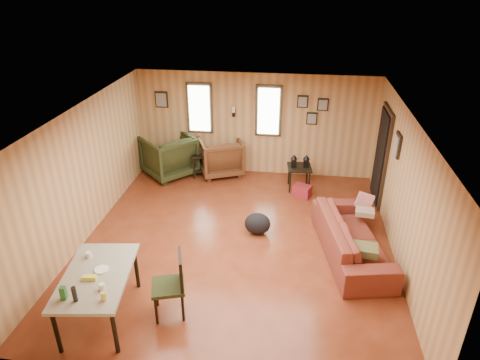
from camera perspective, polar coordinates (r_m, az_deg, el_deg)
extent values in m
cube|color=brown|center=(7.89, -0.40, -8.20)|extent=(5.50, 6.00, 0.02)
cube|color=#997C5B|center=(6.80, -0.47, 8.78)|extent=(5.50, 6.00, 0.02)
cube|color=tan|center=(10.02, 2.07, 7.41)|extent=(5.50, 0.02, 2.40)
cube|color=tan|center=(4.82, -5.81, -16.60)|extent=(5.50, 0.02, 2.40)
cube|color=tan|center=(8.10, -20.14, 0.89)|extent=(0.02, 6.00, 2.40)
cube|color=tan|center=(7.43, 21.15, -1.64)|extent=(0.02, 6.00, 2.40)
cube|color=black|center=(10.08, -5.40, 9.52)|extent=(0.60, 0.05, 1.20)
cube|color=#E0F2D1|center=(10.04, -5.45, 9.45)|extent=(0.48, 0.04, 1.06)
cube|color=black|center=(9.85, 3.83, 9.16)|extent=(0.60, 0.05, 1.20)
cube|color=#E0F2D1|center=(9.81, 3.81, 9.09)|extent=(0.48, 0.04, 1.06)
cube|color=black|center=(9.94, -0.85, 8.79)|extent=(0.07, 0.05, 0.12)
cylinder|color=silver|center=(9.85, -0.90, 9.40)|extent=(0.07, 0.07, 0.14)
cube|color=black|center=(9.23, 18.38, 2.95)|extent=(0.06, 1.00, 2.05)
cube|color=black|center=(9.22, 18.14, 2.97)|extent=(0.04, 0.82, 1.90)
cube|color=black|center=(9.76, 8.34, 10.31)|extent=(0.24, 0.04, 0.28)
cube|color=#9E998C|center=(9.73, 8.34, 10.26)|extent=(0.19, 0.02, 0.22)
cube|color=black|center=(9.79, 10.99, 9.85)|extent=(0.24, 0.04, 0.28)
cube|color=#9E998C|center=(9.76, 11.00, 9.80)|extent=(0.19, 0.02, 0.22)
cube|color=black|center=(9.87, 9.54, 8.10)|extent=(0.24, 0.04, 0.28)
cube|color=#9E998C|center=(9.85, 9.55, 8.05)|extent=(0.19, 0.02, 0.22)
cube|color=black|center=(10.27, -10.42, 10.51)|extent=(0.30, 0.04, 0.38)
cube|color=#9E998C|center=(10.24, -10.47, 10.47)|extent=(0.24, 0.02, 0.31)
cube|color=black|center=(7.98, 20.28, 4.41)|extent=(0.04, 0.34, 0.42)
cube|color=#9E998C|center=(7.97, 20.07, 4.43)|extent=(0.02, 0.27, 0.34)
imported|color=maroon|center=(7.56, 14.81, -6.74)|extent=(1.10, 2.38, 0.90)
imported|color=#553119|center=(10.18, -2.62, 3.41)|extent=(1.22, 1.19, 0.98)
imported|color=#262D14|center=(10.22, -9.47, 3.46)|extent=(1.43, 1.44, 1.08)
cube|color=black|center=(10.08, -4.84, 3.49)|extent=(0.62, 0.58, 0.04)
cube|color=black|center=(10.23, -4.76, 1.58)|extent=(0.56, 0.52, 0.03)
cylinder|color=black|center=(10.03, -6.17, 1.55)|extent=(0.05, 0.05, 0.54)
cylinder|color=black|center=(9.99, -3.53, 1.57)|extent=(0.05, 0.05, 0.54)
cylinder|color=black|center=(10.39, -5.98, 2.49)|extent=(0.05, 0.05, 0.54)
cylinder|color=black|center=(10.36, -3.43, 2.51)|extent=(0.05, 0.05, 0.54)
cube|color=#4B4132|center=(10.05, -5.54, 3.93)|extent=(0.10, 0.03, 0.13)
cube|color=#4B4132|center=(10.04, -4.28, 3.92)|extent=(0.09, 0.03, 0.12)
cube|color=black|center=(9.52, 7.93, 1.67)|extent=(0.57, 0.57, 0.04)
cylinder|color=black|center=(9.43, 6.70, -0.27)|extent=(0.04, 0.04, 0.52)
cylinder|color=black|center=(9.47, 9.19, -0.30)|extent=(0.04, 0.04, 0.52)
cylinder|color=black|center=(9.80, 6.53, 0.83)|extent=(0.04, 0.04, 0.52)
cylinder|color=black|center=(9.84, 8.93, 0.78)|extent=(0.04, 0.04, 0.52)
cube|color=black|center=(9.46, 7.17, 2.31)|extent=(0.12, 0.12, 0.19)
cone|color=black|center=(9.41, 7.21, 3.11)|extent=(0.17, 0.17, 0.10)
cube|color=black|center=(9.49, 8.78, 2.27)|extent=(0.12, 0.12, 0.19)
cone|color=black|center=(9.43, 8.84, 3.07)|extent=(0.17, 0.17, 0.10)
cube|color=maroon|center=(9.36, 8.29, -1.47)|extent=(0.44, 0.38, 0.26)
ellipsoid|color=black|center=(7.99, 2.35, -5.85)|extent=(0.59, 0.52, 0.42)
cube|color=brown|center=(7.12, 16.34, -8.90)|extent=(0.42, 0.36, 0.13)
cube|color=red|center=(8.33, 16.27, -2.69)|extent=(0.36, 0.13, 0.35)
cube|color=gray|center=(8.16, 16.32, -4.12)|extent=(0.36, 0.29, 0.10)
cube|color=gray|center=(6.27, -18.63, -12.05)|extent=(1.07, 1.57, 0.05)
cylinder|color=black|center=(6.19, -23.29, -18.09)|extent=(0.07, 0.07, 0.70)
cylinder|color=black|center=(5.95, -16.36, -18.84)|extent=(0.07, 0.07, 0.70)
cylinder|color=black|center=(7.07, -19.60, -11.05)|extent=(0.07, 0.07, 0.70)
cylinder|color=black|center=(6.87, -13.65, -11.39)|extent=(0.07, 0.07, 0.70)
cylinder|color=silver|center=(5.96, -17.91, -13.37)|extent=(0.09, 0.09, 0.09)
cylinder|color=silver|center=(6.59, -19.52, -9.38)|extent=(0.09, 0.09, 0.09)
cube|color=#205A26|center=(5.95, -22.50, -13.75)|extent=(0.08, 0.08, 0.19)
cylinder|color=black|center=(5.86, -21.21, -14.01)|extent=(0.07, 0.07, 0.21)
cylinder|color=gold|center=(5.79, -17.71, -14.54)|extent=(0.08, 0.08, 0.12)
cylinder|color=silver|center=(6.30, -17.99, -11.29)|extent=(0.22, 0.22, 0.02)
cube|color=yellow|center=(6.18, -19.40, -12.18)|extent=(0.18, 0.10, 0.06)
cube|color=#262D14|center=(6.24, -9.58, -13.80)|extent=(0.57, 0.57, 0.05)
cube|color=black|center=(6.07, -7.90, -11.74)|extent=(0.17, 0.42, 0.50)
cylinder|color=black|center=(6.28, -11.12, -16.71)|extent=(0.05, 0.05, 0.47)
cylinder|color=black|center=(6.26, -7.63, -16.50)|extent=(0.05, 0.05, 0.47)
cylinder|color=black|center=(6.55, -11.08, -14.53)|extent=(0.05, 0.05, 0.47)
cylinder|color=black|center=(6.54, -7.78, -14.32)|extent=(0.05, 0.05, 0.47)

